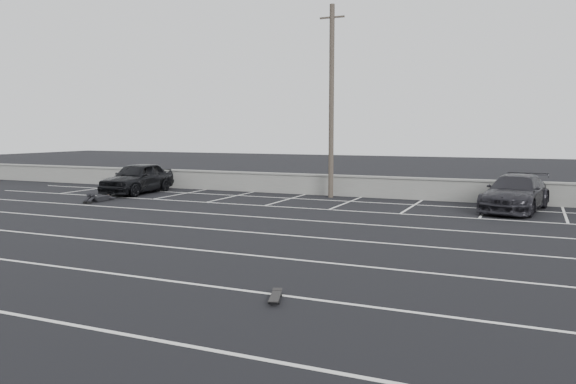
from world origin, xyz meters
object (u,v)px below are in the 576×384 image
at_px(car_right, 515,193).
at_px(skateboard, 275,297).
at_px(utility_pole, 331,101).
at_px(person, 102,196).
at_px(car_left, 138,178).
at_px(trash_bin, 511,196).

relative_size(car_right, skateboard, 6.60).
xyz_separation_m(utility_pole, person, (-9.42, -5.66, -4.49)).
xyz_separation_m(car_left, skateboard, (14.62, -14.16, -0.75)).
distance_m(utility_pole, person, 11.87).
bearing_deg(person, utility_pole, 24.61).
relative_size(car_left, trash_bin, 5.85).
bearing_deg(skateboard, utility_pole, 86.89).
bearing_deg(car_right, person, -156.50).
relative_size(person, skateboard, 3.13).
height_order(car_right, trash_bin, car_right).
bearing_deg(trash_bin, car_left, -171.37).
height_order(trash_bin, person, trash_bin).
distance_m(car_right, skateboard, 15.66).
height_order(car_left, car_right, car_left).
distance_m(car_right, utility_pole, 9.52).
bearing_deg(utility_pole, person, -149.00).
distance_m(car_left, skateboard, 20.37).
bearing_deg(trash_bin, car_right, -83.03).
bearing_deg(skateboard, car_right, 56.81).
bearing_deg(trash_bin, person, -161.14).
relative_size(trash_bin, skateboard, 1.06).
xyz_separation_m(car_right, utility_pole, (-8.54, 1.37, 3.98)).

